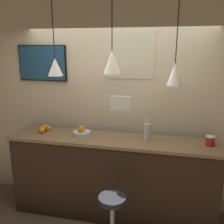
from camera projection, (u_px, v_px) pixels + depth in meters
The scene contains 13 objects.
back_wall at pixel (118, 107), 3.49m from camera, with size 8.00×0.06×2.90m.
service_counter at pixel (112, 177), 3.35m from camera, with size 2.70×0.55×1.12m.
bar_stool at pixel (112, 217), 2.80m from camera, with size 0.41×0.41×0.66m.
fruit_bowl at pixel (82, 132), 3.30m from camera, with size 0.24×0.24×0.14m.
orange_pile at pixel (44, 129), 3.46m from camera, with size 0.15×0.24×0.08m.
juice_bottle at pixel (147, 132), 3.11m from camera, with size 0.08×0.08×0.27m.
spread_jar at pixel (210, 141), 2.96m from camera, with size 0.11×0.11×0.12m.
pendant_lamp_left at pixel (55, 67), 3.13m from camera, with size 0.19×0.19×0.90m.
pendant_lamp_middle at pixel (112, 62), 2.96m from camera, with size 0.21×0.21×0.86m.
pendant_lamp_right at pixel (175, 74), 2.84m from camera, with size 0.18×0.18×0.97m.
mounted_tv at pixel (42, 63), 3.52m from camera, with size 0.71×0.04×0.49m.
hanging_menu_board at pixel (120, 103), 2.87m from camera, with size 0.24×0.01×0.17m.
wall_poster at pixel (131, 55), 3.24m from camera, with size 0.63×0.01×0.61m.
Camera 1 is at (0.66, -2.34, 2.26)m, focal length 40.00 mm.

